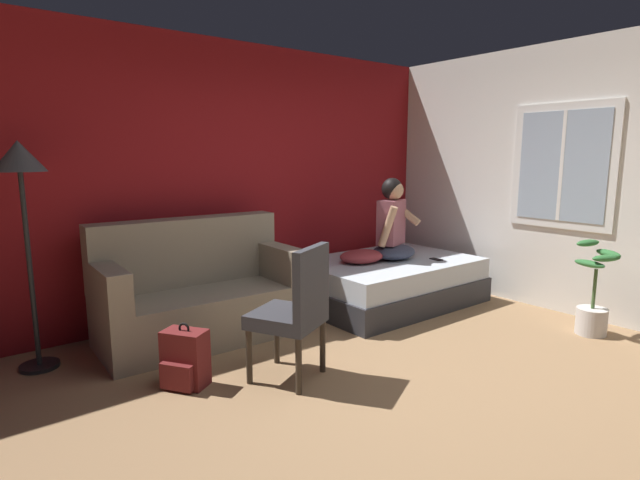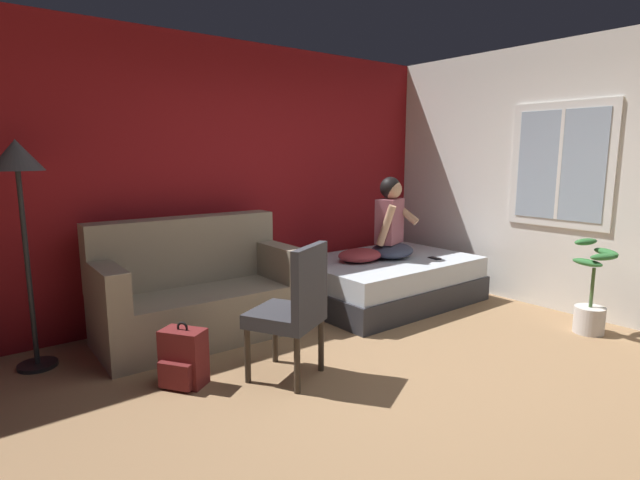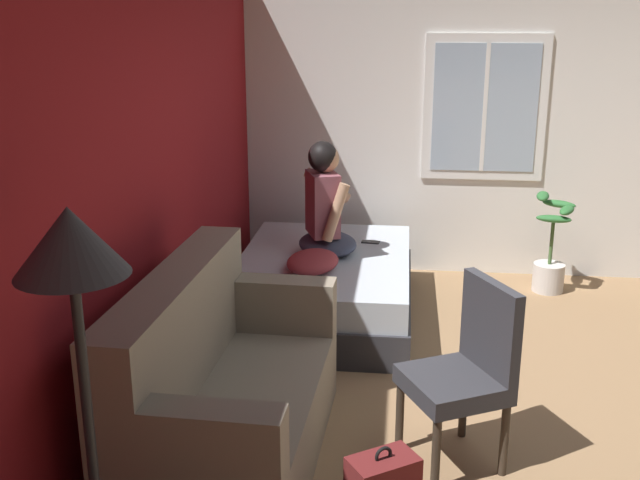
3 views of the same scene
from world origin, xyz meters
The scene contains 12 objects.
ground_plane centered at (0.00, 0.00, 0.00)m, with size 40.00×40.00×0.00m, color #93704C.
wall_back_accent centered at (0.00, 2.56, 1.35)m, with size 10.06×0.16×2.70m, color maroon.
wall_side_with_window centered at (2.61, 0.01, 1.35)m, with size 0.19×6.35×2.70m.
bed centered at (1.37, 1.65, 0.24)m, with size 1.91×1.33×0.48m.
couch centered at (-0.70, 1.95, 0.39)m, with size 1.73×0.88×1.04m.
side_chair centered at (-0.52, 0.72, 0.53)m, with size 0.62×0.62×0.98m.
person_seated centered at (1.43, 1.65, 0.84)m, with size 0.64×0.59×0.88m.
backpack centered at (-1.19, 1.11, 0.19)m, with size 0.34×0.35×0.46m.
throw_pillow centered at (1.02, 1.70, 0.55)m, with size 0.48×0.36×0.14m, color #993338.
cell_phone centered at (1.77, 1.32, 0.48)m, with size 0.07×0.14×0.01m, color black.
floor_lamp centered at (-1.94, 2.08, 1.43)m, with size 0.36×0.36×1.70m.
potted_plant centered at (2.11, -0.18, 0.30)m, with size 0.39×0.37×0.85m.
Camera 1 is at (-2.47, -2.05, 1.60)m, focal length 28.00 mm.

